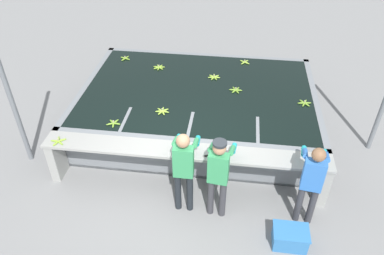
{
  "coord_description": "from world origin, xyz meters",
  "views": [
    {
      "loc": [
        0.76,
        -4.56,
        5.01
      ],
      "look_at": [
        0.0,
        1.21,
        0.61
      ],
      "focal_mm": 35.0,
      "sensor_mm": 36.0,
      "label": 1
    }
  ],
  "objects": [
    {
      "name": "banana_bunch_floating_2",
      "position": [
        2.18,
        1.95,
        0.88
      ],
      "size": [
        0.28,
        0.27,
        0.08
      ],
      "color": "#75A333",
      "rests_on": "wash_tank"
    },
    {
      "name": "wash_tank",
      "position": [
        0.0,
        2.19,
        0.43
      ],
      "size": [
        4.97,
        3.49,
        0.86
      ],
      "color": "gray",
      "rests_on": "ground"
    },
    {
      "name": "worker_2",
      "position": [
        2.05,
        -0.27,
        0.92
      ],
      "size": [
        0.47,
        0.73,
        1.55
      ],
      "color": "#38383D",
      "rests_on": "ground"
    },
    {
      "name": "worker_1",
      "position": [
        0.62,
        -0.3,
        0.94
      ],
      "size": [
        0.46,
        0.73,
        1.56
      ],
      "color": "#38383D",
      "rests_on": "ground"
    },
    {
      "name": "knife_0",
      "position": [
        0.46,
        0.15,
        0.87
      ],
      "size": [
        0.33,
        0.18,
        0.02
      ],
      "color": "silver",
      "rests_on": "work_ledge"
    },
    {
      "name": "ground_plane",
      "position": [
        0.0,
        0.0,
        0.0
      ],
      "size": [
        80.0,
        80.0,
        0.0
      ],
      "primitive_type": "plane",
      "color": "gray",
      "rests_on": "ground"
    },
    {
      "name": "banana_bunch_floating_0",
      "position": [
        0.29,
        2.76,
        0.88
      ],
      "size": [
        0.28,
        0.28,
        0.08
      ],
      "color": "#93BC3D",
      "rests_on": "wash_tank"
    },
    {
      "name": "banana_bunch_floating_5",
      "position": [
        -0.59,
        1.3,
        0.88
      ],
      "size": [
        0.28,
        0.28,
        0.08
      ],
      "color": "#93BC3D",
      "rests_on": "wash_tank"
    },
    {
      "name": "work_ledge",
      "position": [
        0.0,
        0.23,
        0.63
      ],
      "size": [
        4.97,
        0.45,
        0.86
      ],
      "color": "#9E9E99",
      "rests_on": "ground"
    },
    {
      "name": "crate",
      "position": [
        1.8,
        -0.81,
        0.16
      ],
      "size": [
        0.55,
        0.39,
        0.32
      ],
      "color": "#3375B7",
      "rests_on": "ground"
    },
    {
      "name": "banana_bunch_floating_1",
      "position": [
        0.79,
        2.27,
        0.88
      ],
      "size": [
        0.28,
        0.26,
        0.08
      ],
      "color": "#75A333",
      "rests_on": "wash_tank"
    },
    {
      "name": "banana_bunch_floating_4",
      "position": [
        -1.02,
        3.05,
        0.88
      ],
      "size": [
        0.28,
        0.27,
        0.08
      ],
      "color": "#8CB738",
      "rests_on": "wash_tank"
    },
    {
      "name": "banana_bunch_floating_3",
      "position": [
        0.96,
        3.57,
        0.88
      ],
      "size": [
        0.25,
        0.25,
        0.08
      ],
      "color": "#9EC642",
      "rests_on": "wash_tank"
    },
    {
      "name": "worker_0",
      "position": [
        0.06,
        -0.26,
        0.95
      ],
      "size": [
        0.4,
        0.71,
        1.6
      ],
      "color": "#1E2328",
      "rests_on": "ground"
    },
    {
      "name": "support_post_left",
      "position": [
        -3.16,
        0.57,
        1.6
      ],
      "size": [
        0.09,
        0.09,
        3.2
      ],
      "color": "slate",
      "rests_on": "ground"
    },
    {
      "name": "banana_bunch_ledge_0",
      "position": [
        -2.22,
        0.15,
        0.88
      ],
      "size": [
        0.27,
        0.28,
        0.08
      ],
      "color": "#8CB738",
      "rests_on": "work_ledge"
    },
    {
      "name": "banana_bunch_floating_6",
      "position": [
        -1.42,
        0.79,
        0.88
      ],
      "size": [
        0.27,
        0.28,
        0.08
      ],
      "color": "#75A333",
      "rests_on": "wash_tank"
    },
    {
      "name": "banana_bunch_floating_7",
      "position": [
        -1.92,
        3.39,
        0.88
      ],
      "size": [
        0.27,
        0.27,
        0.08
      ],
      "color": "#7FAD33",
      "rests_on": "wash_tank"
    }
  ]
}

